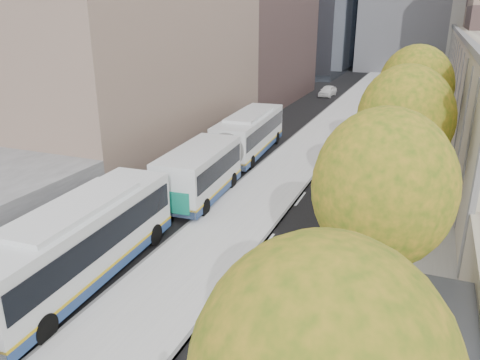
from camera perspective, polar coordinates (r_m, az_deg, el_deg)
The scene contains 8 objects.
bus_platform at distance 37.80m, azimuth 8.48°, elevation 4.10°, with size 4.25×150.00×0.15m, color silver.
sidewalk at distance 36.87m, azimuth 20.63°, elevation 2.57°, with size 4.75×150.00×0.08m, color gray.
bus_shelter at distance 13.95m, azimuth 23.72°, elevation -16.83°, with size 1.90×4.40×2.53m.
tree_c at distance 14.34m, azimuth 17.05°, elevation -1.01°, with size 4.20×4.20×7.28m.
tree_d at distance 22.96m, azimuth 19.46°, elevation 6.92°, with size 4.40×4.40×7.60m.
tree_e at distance 31.78m, azimuth 20.57°, elevation 10.48°, with size 4.60×4.60×7.92m.
bus_far at distance 31.38m, azimuth -1.04°, elevation 4.03°, with size 3.74×18.06×2.99m.
distant_car at distance 62.07m, azimuth 10.64°, elevation 10.64°, with size 1.59×3.96×1.35m, color white.
Camera 1 is at (4.53, -0.46, 10.12)m, focal length 35.00 mm.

